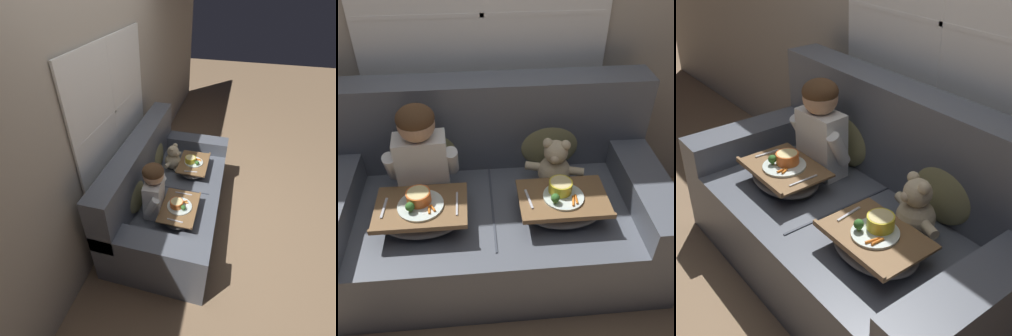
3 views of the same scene
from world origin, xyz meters
The scene contains 9 objects.
ground_plane centered at (0.00, 0.00, 0.00)m, with size 14.00×14.00×0.00m, color #8E7051.
wall_back_with_window centered at (0.00, 0.63, 1.30)m, with size 8.00×0.08×2.60m.
couch centered at (0.00, 0.08, 0.34)m, with size 1.91×0.99×0.99m.
throw_pillow_behind_child centered at (-0.37, 0.31, 0.63)m, with size 0.40×0.19×0.42m.
throw_pillow_behind_teddy centered at (0.37, 0.31, 0.63)m, with size 0.38×0.19×0.40m.
child_figure centered at (-0.37, 0.10, 0.74)m, with size 0.40×0.20×0.56m.
teddy_bear centered at (0.37, 0.10, 0.57)m, with size 0.33×0.24×0.31m.
lap_tray_child centered at (-0.37, -0.14, 0.51)m, with size 0.47×0.33×0.19m.
lap_tray_teddy centered at (0.37, -0.14, 0.51)m, with size 0.47×0.33×0.19m.
Camera 1 is at (-2.09, -0.49, 2.34)m, focal length 28.00 mm.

